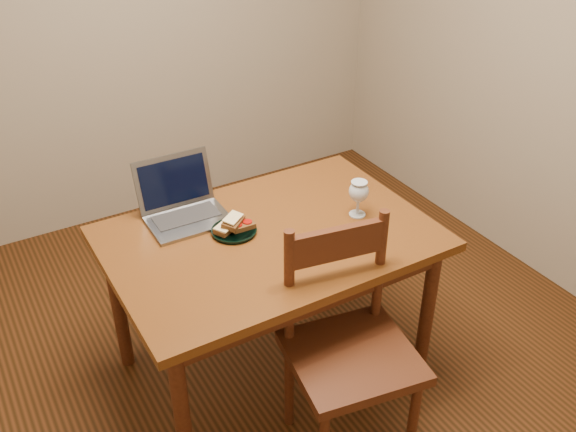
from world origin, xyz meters
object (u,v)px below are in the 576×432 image
chair (350,340)px  milk_glass (358,198)px  plate (234,231)px  laptop (182,202)px  table (270,252)px

chair → milk_glass: size_ratio=3.21×
chair → plate: chair is taller
milk_glass → laptop: laptop is taller
plate → laptop: (-0.13, 0.24, 0.06)m
table → laptop: bearing=127.3°
laptop → plate: bearing=-60.9°
table → laptop: laptop is taller
table → milk_glass: (0.40, -0.06, 0.17)m
chair → plate: (-0.18, 0.58, 0.22)m
laptop → chair: bearing=-68.5°
table → chair: chair is taller
milk_glass → laptop: bearing=149.4°
milk_glass → laptop: size_ratio=0.49×
plate → laptop: size_ratio=0.56×
chair → table: bearing=106.7°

